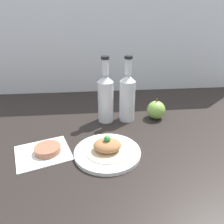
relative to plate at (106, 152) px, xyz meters
The scene contains 9 objects.
ground_plane 11.36cm from the plate, 88.25° to the left, with size 180.00×110.00×4.00cm, color black.
wall_backsplash 75.44cm from the plate, 89.70° to the left, with size 180.00×3.00×80.00cm.
plate is the anchor object (origin of this frame).
plated_food 2.33cm from the plate, 90.00° to the right, with size 14.77×14.77×5.91cm.
cider_bottle_left 27.00cm from the plate, 86.27° to the left, with size 6.65×6.65×27.99cm.
cider_bottle_right 29.05cm from the plate, 66.46° to the left, with size 6.65×6.65×27.99cm.
apple 34.77cm from the plate, 46.12° to the left, with size 8.05×8.05×9.59cm.
napkin 21.56cm from the plate, behind, with size 21.70×20.64×0.80cm.
dipping_bowl 19.93cm from the plate, behind, with size 8.74×8.74×2.51cm.
Camera 1 is at (-4.33, -71.62, 44.40)cm, focal length 35.00 mm.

